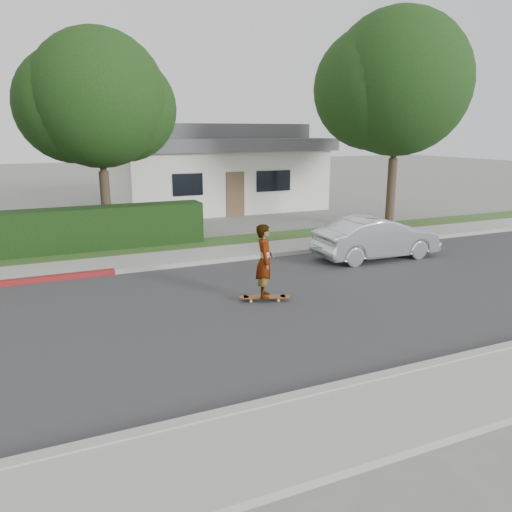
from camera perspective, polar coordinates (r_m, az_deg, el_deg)
name	(u,v)px	position (r m, az deg, el deg)	size (l,w,h in m)	color
ground	(95,331)	(10.75, -17.92, -8.16)	(120.00, 120.00, 0.00)	slate
road	(95,331)	(10.75, -17.92, -8.13)	(60.00, 8.00, 0.01)	#2D2D30
curb_near	(132,438)	(7.07, -14.03, -19.53)	(60.00, 0.20, 0.15)	#9E9E99
sidewalk_near	(146,482)	(6.36, -12.45, -23.94)	(60.00, 1.60, 0.12)	gray
curb_far	(77,276)	(14.61, -19.73, -2.12)	(60.00, 0.20, 0.15)	#9E9E99
sidewalk_far	(75,268)	(15.48, -20.00, -1.31)	(60.00, 1.60, 0.12)	gray
planting_strip	(71,256)	(17.04, -20.41, -0.03)	(60.00, 1.60, 0.10)	#2D4C1E
tree_center	(97,103)	(19.32, -17.67, 16.30)	(5.66, 4.84, 7.44)	#33261C
tree_right	(394,87)	(21.39, 15.54, 18.10)	(6.32, 5.60, 8.56)	#33261C
house	(211,166)	(27.48, -5.13, 10.17)	(10.60, 8.60, 4.30)	beige
skateboard	(264,297)	(11.91, 0.98, -4.70)	(1.23, 0.66, 0.11)	gold
skateboarder	(265,261)	(11.65, 0.99, -0.57)	(0.64, 0.42, 1.74)	white
car_silver	(377,238)	(16.21, 13.64, 2.03)	(1.41, 4.06, 1.34)	silver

